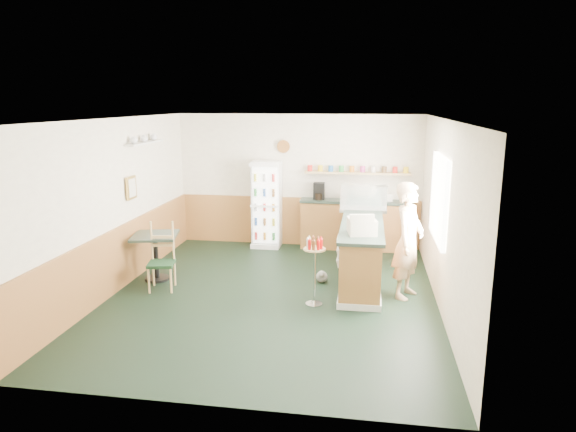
% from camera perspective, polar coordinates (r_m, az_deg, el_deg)
% --- Properties ---
extents(ground, '(6.00, 6.00, 0.00)m').
position_cam_1_polar(ground, '(8.07, -1.81, -8.81)').
color(ground, black).
rests_on(ground, ground).
extents(room_envelope, '(5.04, 6.02, 2.72)m').
position_cam_1_polar(room_envelope, '(8.39, -2.48, 2.85)').
color(room_envelope, '#F3E9CF').
rests_on(room_envelope, ground).
extents(service_counter, '(0.68, 3.01, 1.01)m').
position_cam_1_polar(service_counter, '(8.81, 8.17, -3.90)').
color(service_counter, '#A77435').
rests_on(service_counter, ground).
extents(back_counter, '(2.24, 0.42, 1.69)m').
position_cam_1_polar(back_counter, '(10.46, 7.46, -0.72)').
color(back_counter, '#A77435').
rests_on(back_counter, ground).
extents(drinks_fridge, '(0.58, 0.52, 1.77)m').
position_cam_1_polar(drinks_fridge, '(10.52, -2.39, 1.30)').
color(drinks_fridge, white).
rests_on(drinks_fridge, ground).
extents(display_case, '(0.83, 0.43, 0.47)m').
position_cam_1_polar(display_case, '(9.33, 8.39, 1.98)').
color(display_case, silver).
rests_on(display_case, service_counter).
extents(cash_register, '(0.47, 0.49, 0.23)m').
position_cam_1_polar(cash_register, '(7.73, 8.20, -1.13)').
color(cash_register, beige).
rests_on(cash_register, service_counter).
extents(shopkeeper, '(0.63, 0.72, 1.78)m').
position_cam_1_polar(shopkeeper, '(7.97, 13.21, -2.68)').
color(shopkeeper, tan).
rests_on(shopkeeper, ground).
extents(condiment_stand, '(0.32, 0.32, 1.01)m').
position_cam_1_polar(condiment_stand, '(7.50, 2.96, -4.93)').
color(condiment_stand, silver).
rests_on(condiment_stand, ground).
extents(newspaper_rack, '(0.09, 0.43, 0.52)m').
position_cam_1_polar(newspaper_rack, '(8.67, 5.79, -3.93)').
color(newspaper_rack, black).
rests_on(newspaper_rack, ground).
extents(cafe_table, '(0.85, 0.85, 0.79)m').
position_cam_1_polar(cafe_table, '(8.85, -14.51, -3.47)').
color(cafe_table, black).
rests_on(cafe_table, ground).
extents(cafe_chair, '(0.47, 0.47, 1.08)m').
position_cam_1_polar(cafe_chair, '(8.45, -13.72, -4.13)').
color(cafe_chair, black).
rests_on(cafe_chair, ground).
extents(dog_doorstop, '(0.19, 0.25, 0.23)m').
position_cam_1_polar(dog_doorstop, '(8.59, 3.77, -6.70)').
color(dog_doorstop, gray).
rests_on(dog_doorstop, ground).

